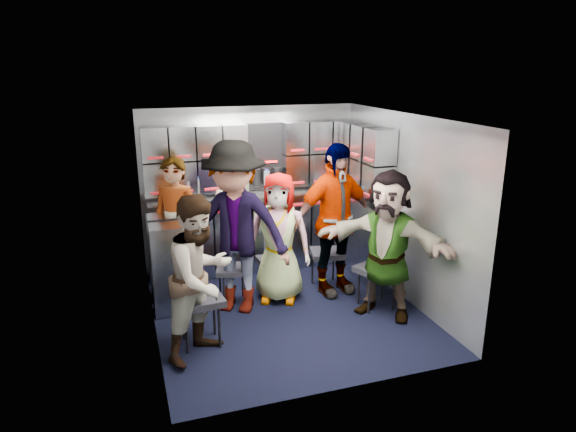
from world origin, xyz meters
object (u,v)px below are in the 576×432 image
object	(u,v)px
attendant_standing	(177,228)
attendant_arc_a	(201,277)
jump_seat_mid_right	(327,255)
jump_seat_mid_left	(233,271)
attendant_arc_b	(235,228)
jump_seat_center	(274,262)
jump_seat_near_right	(377,271)
jump_seat_near_left	(200,302)
attendant_arc_d	(334,220)
attendant_arc_c	(279,238)
attendant_arc_e	(387,245)

from	to	relation	value
attendant_standing	attendant_arc_a	size ratio (longest dim) A/B	1.06
jump_seat_mid_right	attendant_arc_a	world-z (taller)	attendant_arc_a
jump_seat_mid_left	attendant_arc_b	xyz separation A→B (m)	(0.00, -0.18, 0.56)
attendant_arc_b	jump_seat_mid_left	bearing A→B (deg)	121.35
jump_seat_center	attendant_arc_a	distance (m)	1.52
jump_seat_near_right	attendant_arc_b	xyz separation A→B (m)	(-1.48, 0.44, 0.51)
jump_seat_near_left	attendant_arc_b	xyz separation A→B (m)	(0.49, 0.61, 0.50)
attendant_arc_b	attendant_arc_d	bearing A→B (deg)	35.51
attendant_arc_c	jump_seat_mid_right	bearing A→B (deg)	38.35
jump_seat_mid_right	attendant_arc_c	size ratio (longest dim) A/B	0.30
jump_seat_mid_left	jump_seat_near_right	world-z (taller)	jump_seat_near_right
jump_seat_mid_right	attendant_standing	size ratio (longest dim) A/B	0.28
jump_seat_mid_right	attendant_arc_e	world-z (taller)	attendant_arc_e
attendant_arc_c	attendant_arc_d	bearing A→B (deg)	23.05
jump_seat_mid_right	attendant_arc_c	distance (m)	0.76
jump_seat_near_left	attendant_arc_a	world-z (taller)	attendant_arc_a
jump_seat_center	jump_seat_near_right	bearing A→B (deg)	-36.66
jump_seat_mid_left	attendant_standing	xyz separation A→B (m)	(-0.55, 0.41, 0.44)
attendant_arc_a	attendant_arc_c	world-z (taller)	attendant_arc_a
attendant_arc_a	attendant_arc_d	distance (m)	1.89
jump_seat_mid_left	jump_seat_center	distance (m)	0.52
attendant_arc_a	attendant_arc_d	xyz separation A→B (m)	(1.67, 0.88, 0.12)
jump_seat_mid_left	attendant_standing	bearing A→B (deg)	143.09
attendant_arc_d	jump_seat_mid_right	bearing A→B (deg)	79.26
jump_seat_mid_left	jump_seat_near_left	bearing A→B (deg)	-121.89
jump_seat_near_left	attendant_standing	bearing A→B (deg)	92.61
attendant_arc_a	attendant_arc_c	bearing A→B (deg)	3.37
attendant_arc_c	attendant_arc_e	distance (m)	1.20
jump_seat_near_left	jump_seat_near_right	size ratio (longest dim) A/B	0.96
attendant_arc_b	attendant_arc_e	xyz separation A→B (m)	(1.48, -0.62, -0.14)
jump_seat_mid_left	attendant_arc_e	world-z (taller)	attendant_arc_e
attendant_arc_c	jump_seat_center	bearing A→B (deg)	114.21
attendant_standing	attendant_arc_d	xyz separation A→B (m)	(1.73, -0.51, 0.07)
attendant_standing	jump_seat_near_left	bearing A→B (deg)	-52.57
jump_seat_near_left	attendant_arc_e	size ratio (longest dim) A/B	0.31
jump_seat_mid_left	attendant_arc_e	xyz separation A→B (m)	(1.48, -0.80, 0.42)
jump_seat_mid_right	attendant_arc_b	xyz separation A→B (m)	(-1.18, -0.27, 0.54)
jump_seat_mid_right	attendant_arc_b	world-z (taller)	attendant_arc_b
attendant_standing	jump_seat_center	bearing A→B (deg)	18.39
jump_seat_near_right	attendant_arc_a	size ratio (longest dim) A/B	0.34
attendant_arc_a	attendant_standing	bearing A→B (deg)	54.13
attendant_arc_e	jump_seat_mid_left	bearing A→B (deg)	-160.92
jump_seat_mid_left	jump_seat_near_right	xyz separation A→B (m)	(1.48, -0.62, 0.05)
jump_seat_center	attendant_standing	distance (m)	1.19
attendant_arc_c	attendant_arc_e	world-z (taller)	attendant_arc_e
jump_seat_near_left	attendant_arc_d	bearing A→B (deg)	22.73
jump_seat_near_right	attendant_arc_e	world-z (taller)	attendant_arc_e
jump_seat_center	jump_seat_mid_right	bearing A→B (deg)	-1.15
jump_seat_mid_right	jump_seat_near_left	bearing A→B (deg)	-152.23
attendant_arc_d	jump_seat_center	bearing A→B (deg)	152.97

